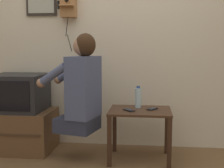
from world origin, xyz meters
TOP-DOWN VIEW (x-y plane):
  - wall_back at (0.00, 1.16)m, footprint 6.80×0.05m
  - side_table at (0.31, 0.68)m, footprint 0.60×0.49m
  - person at (-0.26, 0.60)m, footprint 0.60×0.50m
  - tv_stand at (-0.98, 0.83)m, footprint 0.68×0.53m
  - television at (-1.00, 0.84)m, footprint 0.55×0.53m
  - wall_phone_antique at (-0.50, 1.07)m, footprint 0.21×0.18m
  - cell_phone_held at (0.20, 0.62)m, footprint 0.12×0.13m
  - cell_phone_spare at (0.43, 0.70)m, footprint 0.12×0.14m
  - water_bottle at (0.28, 0.79)m, footprint 0.07×0.07m

SIDE VIEW (x-z plane):
  - tv_stand at x=-0.98m, z-range 0.00..0.44m
  - side_table at x=0.31m, z-range 0.16..0.66m
  - cell_phone_held at x=0.20m, z-range 0.50..0.52m
  - cell_phone_spare at x=0.43m, z-range 0.50..0.52m
  - water_bottle at x=0.28m, z-range 0.50..0.72m
  - television at x=-1.00m, z-range 0.44..0.82m
  - person at x=-0.26m, z-range 0.26..1.21m
  - wall_back at x=0.00m, z-range 0.00..2.55m
  - wall_phone_antique at x=-0.50m, z-range 1.23..1.95m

